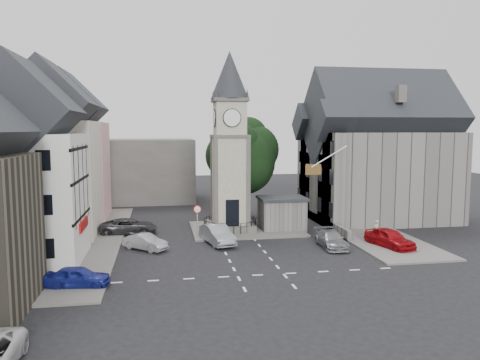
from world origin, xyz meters
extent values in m
plane|color=black|center=(0.00, 0.00, 0.00)|extent=(120.00, 120.00, 0.00)
cube|color=#595651|center=(-12.50, 6.00, 0.07)|extent=(6.00, 30.00, 0.14)
cube|color=#595651|center=(12.00, 8.00, 0.07)|extent=(6.00, 26.00, 0.14)
cube|color=#595651|center=(1.50, 8.00, 0.08)|extent=(10.00, 8.00, 0.16)
cube|color=silver|center=(0.00, -5.50, 0.01)|extent=(20.00, 8.00, 0.01)
cube|color=#4C4944|center=(0.00, 8.00, 0.35)|extent=(4.20, 4.20, 0.70)
torus|color=black|center=(0.00, 8.00, 1.08)|extent=(4.86, 4.86, 0.06)
cube|color=gray|center=(0.00, 8.00, 4.70)|extent=(3.00, 3.00, 8.00)
cube|color=black|center=(0.00, 6.55, 1.90)|extent=(1.20, 0.25, 2.40)
cube|color=#4C4944|center=(0.00, 8.00, 8.70)|extent=(3.30, 3.30, 0.25)
cube|color=gray|center=(0.00, 8.00, 10.30)|extent=(2.70, 2.70, 3.20)
cylinder|color=white|center=(0.00, 6.60, 10.30)|extent=(1.50, 0.12, 1.50)
cube|color=#4C4944|center=(0.00, 8.00, 11.90)|extent=(3.10, 3.10, 0.30)
cone|color=black|center=(0.00, 8.00, 14.15)|extent=(3.40, 3.40, 4.20)
cube|color=#5C5854|center=(4.80, 7.50, 1.40)|extent=(4.00, 3.00, 2.80)
cube|color=black|center=(4.80, 7.50, 2.95)|extent=(4.30, 3.30, 0.25)
cylinder|color=black|center=(2.00, 13.00, 2.20)|extent=(0.70, 0.70, 4.40)
cylinder|color=black|center=(-3.20, 5.50, 1.25)|extent=(0.10, 0.10, 2.50)
cone|color=#A50C0C|center=(-3.20, 5.40, 2.50)|extent=(0.70, 0.06, 0.70)
cone|color=white|center=(-3.20, 5.38, 2.50)|extent=(0.54, 0.04, 0.54)
cube|color=#D29690|center=(-15.50, 16.00, 5.00)|extent=(7.50, 7.00, 10.00)
cube|color=beige|center=(-15.50, 8.00, 5.00)|extent=(7.50, 7.00, 10.00)
cube|color=silver|center=(-15.50, 0.00, 4.50)|extent=(7.50, 7.00, 9.00)
cube|color=#4C4944|center=(-12.00, 28.00, 4.00)|extent=(20.00, 10.00, 8.00)
cube|color=#5C5854|center=(16.00, 11.00, 4.50)|extent=(14.00, 10.00, 9.00)
cube|color=#5C5854|center=(9.80, 7.50, 4.50)|extent=(1.60, 4.40, 9.00)
cube|color=#5C5854|center=(9.80, 14.50, 4.50)|extent=(1.60, 4.40, 9.00)
cube|color=#5C5854|center=(9.20, 10.00, 0.45)|extent=(0.40, 16.00, 0.90)
cylinder|color=white|center=(8.00, 4.00, 7.00)|extent=(3.17, 0.10, 1.89)
plane|color=#B21414|center=(6.60, 4.00, 5.90)|extent=(1.40, 0.00, 1.40)
imported|color=navy|center=(-11.17, -6.00, 0.64)|extent=(3.90, 1.91, 1.28)
imported|color=#98999F|center=(-7.50, 2.16, 0.62)|extent=(3.69, 3.41, 1.23)
imported|color=#2F2E31|center=(-9.15, 8.00, 0.69)|extent=(5.09, 2.52, 1.39)
imported|color=gray|center=(-1.77, 3.12, 0.78)|extent=(2.73, 4.96, 1.55)
imported|color=gray|center=(7.00, 0.50, 0.64)|extent=(1.96, 4.45, 1.27)
imported|color=#9C080E|center=(11.50, -0.39, 0.77)|extent=(2.92, 4.83, 1.54)
imported|color=#AA9D8D|center=(11.50, 2.00, 0.87)|extent=(0.76, 0.70, 1.75)
camera|label=1|loc=(-6.19, -34.04, 9.34)|focal=35.00mm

